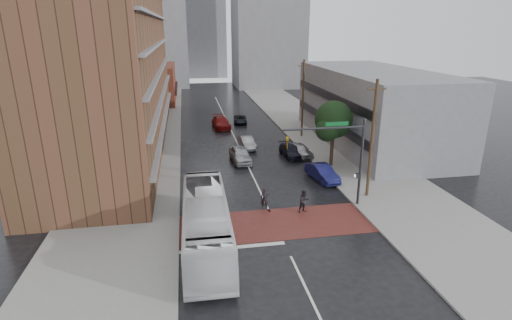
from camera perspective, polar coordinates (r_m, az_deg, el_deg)
ground at (r=29.49m, az=3.00°, el=-9.53°), size 160.00×160.00×0.00m
crosswalk at (r=29.92m, az=2.78°, el=-9.07°), size 14.00×5.00×0.02m
sidewalk_west at (r=52.48m, az=-15.64°, el=2.58°), size 9.00×90.00×0.15m
sidewalk_east at (r=55.05m, az=8.92°, el=3.77°), size 9.00×90.00×0.15m
apartment_block at (r=49.99m, az=-20.16°, el=17.60°), size 10.00×44.00×28.00m
storefront_west at (r=80.24m, az=-14.42°, el=10.51°), size 8.00×16.00×7.00m
building_east at (r=51.48m, az=16.27°, el=7.29°), size 11.00×26.00×9.00m
distant_tower_west at (r=103.68m, az=-15.25°, el=19.07°), size 18.00×16.00×32.00m
distant_tower_east at (r=99.47m, az=1.75°, el=20.87°), size 16.00×14.00×36.00m
distant_tower_center at (r=120.51m, az=-7.46°, el=17.46°), size 12.00×10.00×24.00m
street_tree at (r=41.12m, az=11.02°, el=5.35°), size 4.20×4.10×6.90m
signal_mast at (r=31.60m, az=12.52°, el=1.28°), size 6.50×0.30×7.20m
utility_pole_near at (r=34.00m, az=16.24°, el=2.90°), size 1.60×0.26×10.00m
utility_pole_far at (r=52.25m, az=6.71°, el=8.77°), size 1.60×0.26×10.00m
transit_bus at (r=26.55m, az=-7.16°, el=-8.84°), size 3.06×12.36×3.43m
pedestrian_a at (r=31.66m, az=1.27°, el=-5.57°), size 0.79×0.63×1.88m
pedestrian_b at (r=31.47m, az=6.90°, el=-5.86°), size 1.10×0.98×1.88m
car_travel_a at (r=42.86m, az=-2.27°, el=0.77°), size 2.25×4.89×1.62m
car_travel_b at (r=47.72m, az=-1.30°, el=2.47°), size 1.88×4.28×1.37m
car_travel_c at (r=57.78m, az=-5.01°, el=5.36°), size 2.62×5.59×1.58m
suv_travel at (r=60.61m, az=-2.26°, el=5.83°), size 2.32×4.31×1.15m
car_parked_near at (r=38.22m, az=9.45°, el=-1.82°), size 2.33×4.72×1.49m
car_parked_mid at (r=44.83m, az=4.99°, el=1.29°), size 2.13×4.57×1.29m
car_parked_far at (r=45.09m, az=6.31°, el=1.45°), size 2.45×4.47×1.44m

